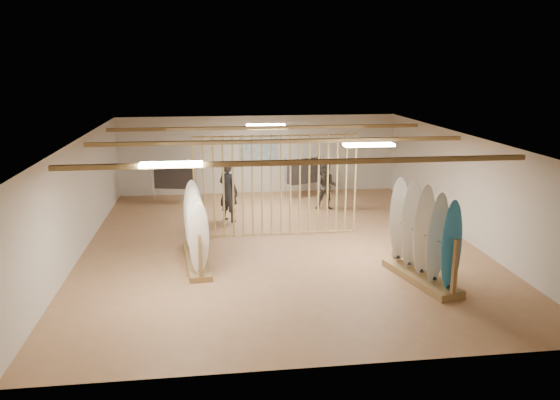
{
  "coord_description": "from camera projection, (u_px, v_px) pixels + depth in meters",
  "views": [
    {
      "loc": [
        -1.75,
        -13.51,
        4.64
      ],
      "look_at": [
        0.0,
        0.0,
        1.2
      ],
      "focal_mm": 35.0,
      "sensor_mm": 36.0,
      "label": 1
    }
  ],
  "objects": [
    {
      "name": "floor",
      "position": [
        280.0,
        244.0,
        14.34
      ],
      "size": [
        12.0,
        12.0,
        0.0
      ],
      "primitive_type": "plane",
      "color": "#A77851",
      "rests_on": "ground"
    },
    {
      "name": "clothing_rack_a",
      "position": [
        175.0,
        175.0,
        18.2
      ],
      "size": [
        1.39,
        0.64,
        1.52
      ],
      "rotation": [
        0.0,
        0.0,
        -0.22
      ],
      "color": "silver",
      "rests_on": "floor"
    },
    {
      "name": "wall_back",
      "position": [
        259.0,
        155.0,
        19.77
      ],
      "size": [
        12.0,
        0.0,
        12.0
      ],
      "primitive_type": "plane",
      "rotation": [
        1.57,
        0.0,
        0.0
      ],
      "color": "beige",
      "rests_on": "ground"
    },
    {
      "name": "rack_left",
      "position": [
        196.0,
        238.0,
        12.87
      ],
      "size": [
        0.74,
        2.6,
        1.79
      ],
      "rotation": [
        0.0,
        0.0,
        0.1
      ],
      "color": "olive",
      "rests_on": "floor"
    },
    {
      "name": "wall_left",
      "position": [
        78.0,
        199.0,
        13.38
      ],
      "size": [
        0.0,
        12.0,
        12.0
      ],
      "primitive_type": "plane",
      "rotation": [
        1.57,
        0.0,
        1.57
      ],
      "color": "beige",
      "rests_on": "ground"
    },
    {
      "name": "poster",
      "position": [
        259.0,
        149.0,
        19.7
      ],
      "size": [
        1.4,
        0.03,
        0.9
      ],
      "primitive_type": "cube",
      "color": "#2E5FA1",
      "rests_on": "ground"
    },
    {
      "name": "wall_front",
      "position": [
        331.0,
        283.0,
        8.23
      ],
      "size": [
        12.0,
        0.0,
        12.0
      ],
      "primitive_type": "plane",
      "rotation": [
        -1.57,
        0.0,
        0.0
      ],
      "color": "beige",
      "rests_on": "ground"
    },
    {
      "name": "light_panels",
      "position": [
        280.0,
        141.0,
        13.67
      ],
      "size": [
        1.2,
        0.35,
        0.06
      ],
      "primitive_type": "cube",
      "color": "white",
      "rests_on": "ground"
    },
    {
      "name": "shopper_b",
      "position": [
        327.0,
        183.0,
        17.52
      ],
      "size": [
        0.95,
        0.8,
        1.74
      ],
      "primitive_type": "imported",
      "rotation": [
        0.0,
        0.0,
        -0.19
      ],
      "color": "#343128",
      "rests_on": "floor"
    },
    {
      "name": "bamboo_partition",
      "position": [
        276.0,
        186.0,
        14.77
      ],
      "size": [
        4.45,
        0.05,
        2.78
      ],
      "color": "tan",
      "rests_on": "ground"
    },
    {
      "name": "ceiling_slats",
      "position": [
        280.0,
        141.0,
        13.68
      ],
      "size": [
        9.5,
        6.12,
        0.1
      ],
      "primitive_type": "cube",
      "color": "olive",
      "rests_on": "ground"
    },
    {
      "name": "wall_right",
      "position": [
        465.0,
        187.0,
        14.62
      ],
      "size": [
        0.0,
        12.0,
        12.0
      ],
      "primitive_type": "plane",
      "rotation": [
        1.57,
        0.0,
        -1.57
      ],
      "color": "beige",
      "rests_on": "ground"
    },
    {
      "name": "shopper_a",
      "position": [
        228.0,
        187.0,
        16.19
      ],
      "size": [
        0.9,
        0.89,
        2.08
      ],
      "primitive_type": "imported",
      "rotation": [
        0.0,
        0.0,
        2.38
      ],
      "color": "#24252B",
      "rests_on": "floor"
    },
    {
      "name": "clothing_rack_b",
      "position": [
        305.0,
        171.0,
        19.1
      ],
      "size": [
        1.28,
        0.79,
        1.44
      ],
      "rotation": [
        0.0,
        0.0,
        0.4
      ],
      "color": "silver",
      "rests_on": "floor"
    },
    {
      "name": "ceiling",
      "position": [
        280.0,
        138.0,
        13.66
      ],
      "size": [
        12.0,
        12.0,
        0.0
      ],
      "primitive_type": "plane",
      "rotation": [
        3.14,
        0.0,
        0.0
      ],
      "color": "gray",
      "rests_on": "ground"
    },
    {
      "name": "rack_right",
      "position": [
        423.0,
        249.0,
        11.74
      ],
      "size": [
        1.1,
        2.32,
        2.14
      ],
      "rotation": [
        0.0,
        0.0,
        0.24
      ],
      "color": "olive",
      "rests_on": "floor"
    }
  ]
}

